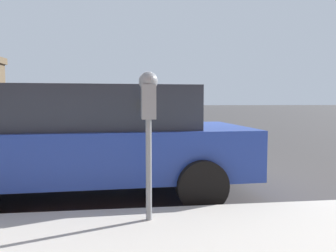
{
  "coord_description": "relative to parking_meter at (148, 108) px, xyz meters",
  "views": [
    {
      "loc": [
        -5.83,
        0.29,
        1.35
      ],
      "look_at": [
        -2.28,
        -0.16,
        1.08
      ],
      "focal_mm": 35.0,
      "sensor_mm": 36.0,
      "label": 1
    }
  ],
  "objects": [
    {
      "name": "car_blue",
      "position": [
        1.53,
        0.67,
        -0.48
      ],
      "size": [
        2.28,
        4.53,
        1.56
      ],
      "rotation": [
        0.0,
        0.0,
        0.04
      ],
      "color": "navy",
      "rests_on": "ground_plane"
    },
    {
      "name": "ground_plane",
      "position": [
        2.58,
        -0.07,
        -1.29
      ],
      "size": [
        220.0,
        220.0,
        0.0
      ],
      "primitive_type": "plane",
      "color": "#3D3A3A"
    },
    {
      "name": "parking_meter",
      "position": [
        0.0,
        0.0,
        0.0
      ],
      "size": [
        0.21,
        0.19,
        1.49
      ],
      "color": "gray",
      "rests_on": "sidewalk"
    }
  ]
}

